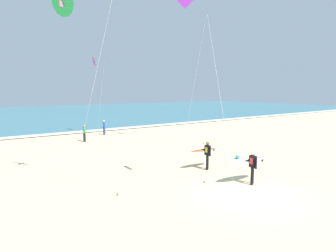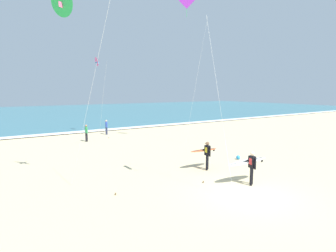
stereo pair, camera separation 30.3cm
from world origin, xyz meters
name	(u,v)px [view 1 (the left image)]	position (x,y,z in m)	size (l,w,h in m)	color
ground_plane	(249,194)	(0.00, 0.00, 0.00)	(160.00, 160.00, 0.00)	beige
ocean_water	(43,114)	(0.00, 52.48, 0.04)	(160.00, 60.00, 0.08)	teal
shoreline_foam	(89,131)	(0.00, 22.78, 0.09)	(160.00, 1.55, 0.01)	white
surfer_lead	(250,163)	(1.20, 0.93, 1.05)	(2.41, 1.11, 1.71)	black
surfer_trailing	(206,152)	(1.06, 4.09, 1.04)	(1.95, 0.92, 1.71)	black
kite_diamond_violet_near	(186,6)	(4.85, 11.02, 11.80)	(1.95, 1.55, 12.89)	purple
kite_delta_emerald_mid	(64,2)	(-6.43, 5.56, 8.68)	(1.92, 3.07, 9.37)	green
kite_delta_rose_far	(95,62)	(0.07, 20.24, 7.69)	(0.38, 3.42, 8.22)	pink
bystander_green_top	(84,133)	(-2.32, 16.91, 0.81)	(0.22, 0.50, 1.59)	black
bystander_blue_top	(104,127)	(0.67, 19.75, 0.81)	(0.24, 0.49, 1.59)	#2D334C
beach_ball	(237,157)	(4.48, 4.60, 0.14)	(0.28, 0.28, 0.28)	#2D99DB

